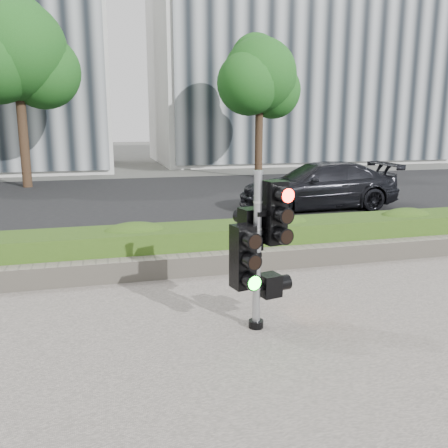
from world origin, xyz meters
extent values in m
plane|color=#51514C|center=(0.00, 0.00, 0.00)|extent=(120.00, 120.00, 0.00)
cube|color=#9E9389|center=(0.00, -2.50, 0.01)|extent=(16.00, 11.00, 0.03)
cube|color=black|center=(0.00, 10.00, 0.01)|extent=(60.00, 13.00, 0.02)
cube|color=gray|center=(0.00, 3.15, 0.06)|extent=(60.00, 0.25, 0.12)
cube|color=gray|center=(0.00, 1.90, 0.20)|extent=(12.00, 0.32, 0.34)
cube|color=olive|center=(0.00, 2.55, 0.37)|extent=(12.00, 1.00, 0.68)
cube|color=#B7B7B2|center=(11.00, 25.00, 6.00)|extent=(18.00, 10.00, 12.00)
cylinder|color=black|center=(-4.50, 14.50, 2.02)|extent=(0.36, 0.36, 4.03)
sphere|color=#164413|center=(-4.50, 14.50, 5.18)|extent=(3.74, 3.74, 3.74)
sphere|color=#164413|center=(-3.64, 14.86, 4.46)|extent=(2.88, 2.88, 2.88)
sphere|color=#164413|center=(-4.50, 15.22, 6.05)|extent=(2.59, 2.59, 2.59)
cylinder|color=black|center=(5.50, 15.50, 1.79)|extent=(0.36, 0.36, 3.58)
sphere|color=#164413|center=(5.50, 15.50, 4.61)|extent=(3.33, 3.33, 3.33)
sphere|color=#164413|center=(6.27, 15.82, 3.97)|extent=(2.56, 2.56, 2.56)
sphere|color=#164413|center=(4.86, 15.12, 4.22)|extent=(2.82, 2.82, 2.82)
sphere|color=#164413|center=(5.50, 16.14, 5.38)|extent=(2.30, 2.30, 2.30)
cylinder|color=black|center=(0.04, -0.37, 0.08)|extent=(0.19, 0.19, 0.09)
cylinder|color=gray|center=(0.04, -0.37, 0.98)|extent=(0.10, 0.10, 1.91)
cylinder|color=gray|center=(0.04, -0.37, 1.96)|extent=(0.12, 0.12, 0.05)
cube|color=#FF1107|center=(0.25, -0.35, 1.47)|extent=(0.29, 0.29, 0.76)
cube|color=#14E51E|center=(-0.17, -0.44, 0.98)|extent=(0.29, 0.29, 0.76)
cube|color=black|center=(0.02, -0.15, 1.24)|extent=(0.29, 0.29, 0.52)
cube|color=orange|center=(0.23, -0.29, 0.54)|extent=(0.29, 0.29, 0.28)
imported|color=black|center=(4.51, 7.16, 0.70)|extent=(4.74, 1.99, 1.37)
camera|label=1|loc=(-1.76, -5.57, 2.52)|focal=38.00mm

